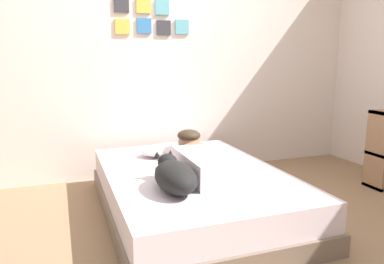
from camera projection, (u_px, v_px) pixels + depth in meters
The scene contains 8 objects.
ground_plane at pixel (209, 234), 2.63m from camera, with size 13.44×13.44×0.00m, color #8C6B4C.
back_wall at pixel (152, 57), 3.85m from camera, with size 4.72×0.12×2.50m.
bed at pixel (193, 192), 2.96m from camera, with size 1.37×1.98×0.36m.
pillow at pixel (169, 150), 3.37m from camera, with size 0.52×0.32×0.11m, color silver.
person_lying at pixel (204, 158), 2.88m from camera, with size 0.43×0.92×0.27m.
dog at pixel (174, 175), 2.47m from camera, with size 0.26×0.57×0.21m.
coffee_cup at pixel (186, 155), 3.26m from camera, with size 0.12×0.09×0.07m.
cell_phone at pixel (194, 169), 2.94m from camera, with size 0.07×0.14×0.01m, color black.
Camera 1 is at (-0.95, -2.25, 1.22)m, focal length 34.45 mm.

